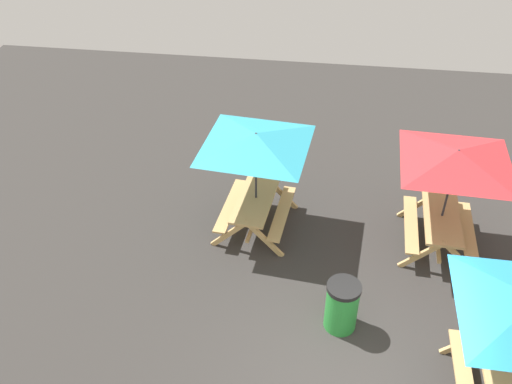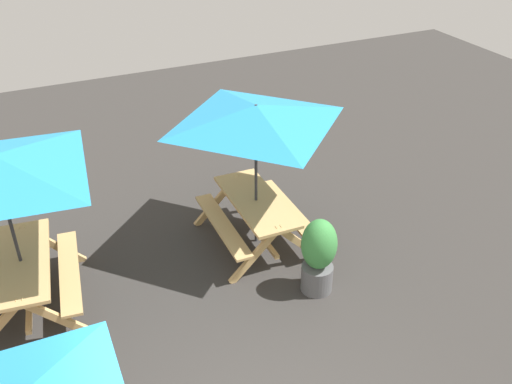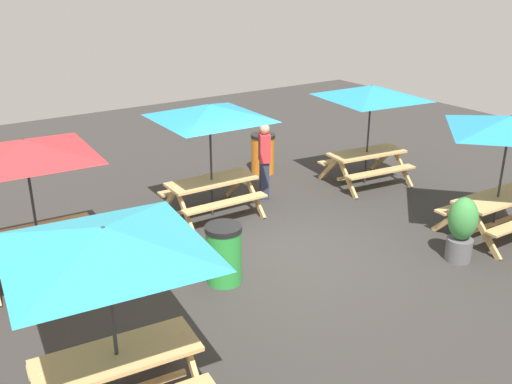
% 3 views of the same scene
% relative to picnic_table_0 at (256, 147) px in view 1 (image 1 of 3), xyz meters
% --- Properties ---
extents(picnic_table_0, '(2.81, 2.81, 2.34)m').
position_rel_picnic_table_0_xyz_m(picnic_table_0, '(0.00, 0.00, 0.00)').
color(picnic_table_0, tan).
rests_on(picnic_table_0, ground).
extents(picnic_table_4, '(2.82, 2.82, 2.34)m').
position_rel_picnic_table_0_xyz_m(picnic_table_4, '(0.08, 3.71, 0.00)').
color(picnic_table_4, tan).
rests_on(picnic_table_4, ground).
extents(trash_bin_green, '(0.59, 0.59, 0.98)m').
position_rel_picnic_table_0_xyz_m(trash_bin_green, '(2.44, 1.81, -1.49)').
color(trash_bin_green, green).
rests_on(trash_bin_green, ground).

